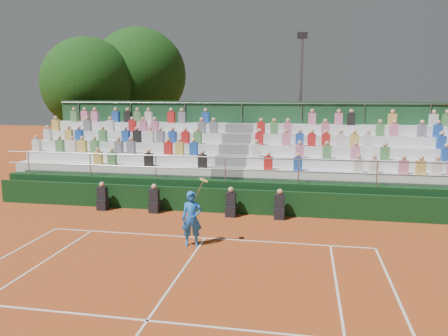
% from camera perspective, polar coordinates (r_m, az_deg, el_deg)
% --- Properties ---
extents(ground, '(90.00, 90.00, 0.00)m').
position_cam_1_polar(ground, '(14.87, -2.50, -9.13)').
color(ground, '#AD491C').
rests_on(ground, ground).
extents(courtside_wall, '(20.00, 0.15, 1.00)m').
position_cam_1_polar(courtside_wall, '(17.73, -0.18, -4.31)').
color(courtside_wall, black).
rests_on(courtside_wall, ground).
extents(line_officials, '(7.73, 0.40, 1.19)m').
position_cam_1_polar(line_officials, '(17.58, -4.48, -4.54)').
color(line_officials, black).
rests_on(line_officials, ground).
extents(grandstand, '(20.00, 5.20, 4.40)m').
position_cam_1_polar(grandstand, '(20.73, 1.47, -0.59)').
color(grandstand, black).
rests_on(grandstand, ground).
extents(tennis_player, '(0.89, 0.56, 2.22)m').
position_cam_1_polar(tennis_player, '(13.94, -4.21, -6.61)').
color(tennis_player, blue).
rests_on(tennis_player, ground).
extents(tree_west, '(5.67, 5.67, 8.21)m').
position_cam_1_polar(tree_west, '(28.75, -17.33, 10.44)').
color(tree_west, '#372414').
rests_on(tree_west, ground).
extents(tree_east, '(6.27, 6.27, 9.12)m').
position_cam_1_polar(tree_east, '(30.56, -11.01, 11.79)').
color(tree_east, '#372414').
rests_on(tree_east, ground).
extents(floodlight_mast, '(0.60, 0.25, 8.29)m').
position_cam_1_polar(floodlight_mast, '(26.66, 9.99, 9.65)').
color(floodlight_mast, gray).
rests_on(floodlight_mast, ground).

